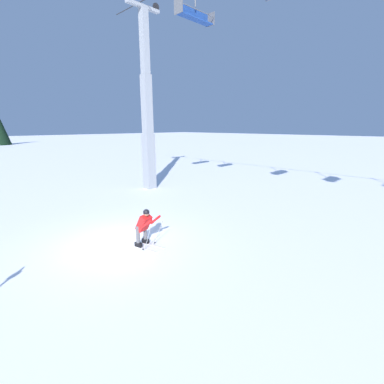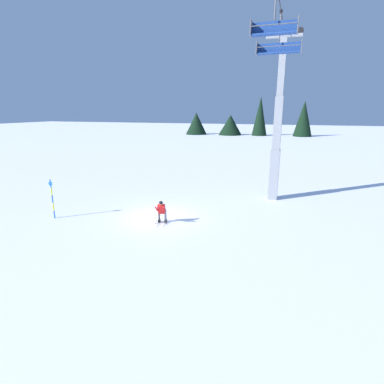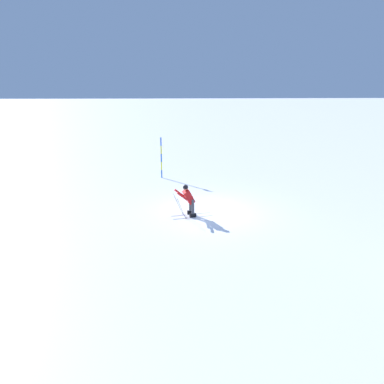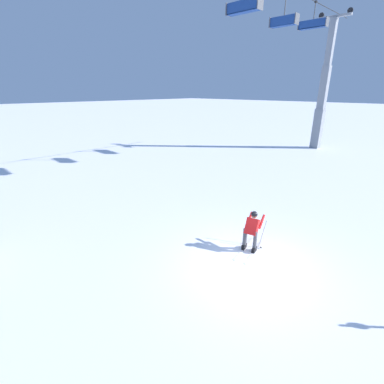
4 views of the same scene
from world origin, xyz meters
name	(u,v)px [view 1 (image 1 of 4)]	position (x,y,z in m)	size (l,w,h in m)	color
ground_plane	(117,243)	(0.00, 0.00, 0.00)	(260.00, 260.00, 0.00)	white
skier_carving_main	(144,225)	(0.95, 0.61, 0.81)	(1.84, 0.92, 1.54)	white
lift_tower_near	(147,115)	(-6.45, 6.45, 4.93)	(0.66, 2.43, 11.73)	gray
chairlift_seat_nearest	(194,14)	(-2.17, 6.45, 9.80)	(0.61, 2.40, 2.15)	black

